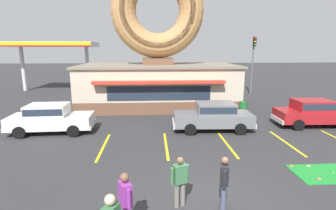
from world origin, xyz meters
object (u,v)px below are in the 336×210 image
Objects in this scene: car_grey at (214,115)px; pedestrian_clipboard_woman at (224,180)px; car_white at (50,117)px; pedestrian_blue_sweater_man at (180,180)px; car_red at (313,112)px; pedestrian_hooded_kid at (125,201)px; golf_ball at (333,173)px; traffic_light_pole at (253,58)px; trash_bin at (243,108)px.

pedestrian_clipboard_woman is at bearing -100.90° from car_grey.
car_grey is (9.13, -0.10, 0.00)m from car_white.
car_white is 9.81m from pedestrian_blue_sweater_man.
car_red is 2.74× the size of pedestrian_hooded_kid.
golf_ball is at bearing 20.85° from pedestrian_hooded_kid.
car_grey is 13.68m from traffic_light_pole.
trash_bin is at bearing 62.18° from pedestrian_blue_sweater_man.
golf_ball is at bearing -60.00° from car_grey.
golf_ball is 5.10m from pedestrian_clipboard_woman.
pedestrian_hooded_kid reaches higher than car_white.
pedestrian_blue_sweater_man is 1.27m from pedestrian_clipboard_woman.
car_white is at bearing -143.75° from traffic_light_pole.
golf_ball is at bearing -115.73° from car_red.
pedestrian_blue_sweater_man is 0.93× the size of pedestrian_hooded_kid.
golf_ball is 0.03× the size of pedestrian_clipboard_woman.
pedestrian_clipboard_woman is (7.70, -7.56, 0.00)m from car_white.
car_red is 2.90× the size of pedestrian_clipboard_woman.
pedestrian_hooded_kid reaches higher than pedestrian_clipboard_woman.
car_red is at bearing -39.83° from trash_bin.
car_white is 10.79m from pedestrian_clipboard_woman.
pedestrian_hooded_kid is 2.90m from pedestrian_clipboard_woman.
pedestrian_clipboard_woman is at bearing -111.90° from trash_bin.
car_grey is 7.60m from pedestrian_clipboard_woman.
pedestrian_hooded_kid is 13.65m from trash_bin.
car_red is (2.94, 6.10, 0.82)m from golf_ball.
pedestrian_clipboard_woman reaches higher than pedestrian_blue_sweater_man.
car_red is at bearing 40.76° from pedestrian_hooded_kid.
pedestrian_blue_sweater_man reaches higher than golf_ball.
car_red is at bearing 41.19° from pedestrian_blue_sweater_man.
pedestrian_blue_sweater_man is at bearing -164.23° from golf_ball.
car_red is at bearing -92.11° from traffic_light_pole.
car_red and car_grey have the same top height.
pedestrian_clipboard_woman is 1.63× the size of trash_bin.
traffic_light_pole is at bearing 87.89° from car_red.
trash_bin is at bearing 14.67° from car_white.
car_red is 4.73× the size of trash_bin.
golf_ball is at bearing -87.53° from trash_bin.
golf_ball is 6.82m from car_red.
car_red is 2.96× the size of pedestrian_blue_sweater_man.
trash_bin is at bearing 140.17° from car_red.
car_white is 2.90× the size of pedestrian_clipboard_woman.
car_grey is (-3.25, 5.63, 0.82)m from golf_ball.
pedestrian_blue_sweater_man is at bearing -116.15° from traffic_light_pole.
pedestrian_blue_sweater_man is (6.43, -7.41, -0.02)m from car_white.
golf_ball is 0.01× the size of car_red.
pedestrian_hooded_kid is (-1.46, -1.14, 0.08)m from pedestrian_blue_sweater_man.
trash_bin is at bearing 92.47° from golf_ball.
pedestrian_hooded_kid is at bearing -121.01° from trash_bin.
car_grey is at bearing -131.46° from trash_bin.
pedestrian_hooded_kid is at bearing -141.99° from pedestrian_blue_sweater_man.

